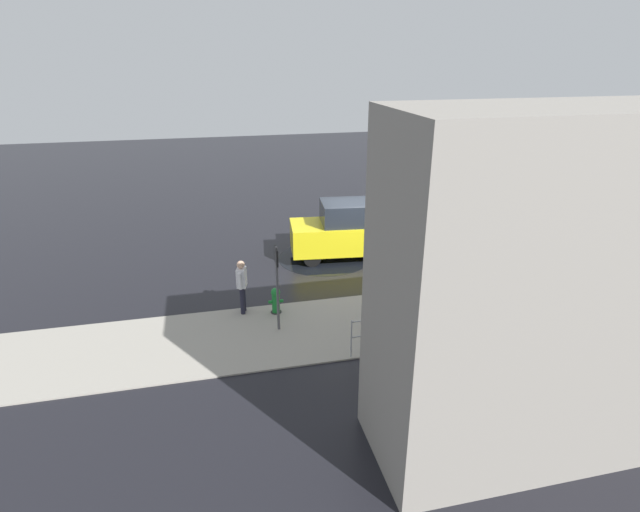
% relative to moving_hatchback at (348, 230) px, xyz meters
% --- Properties ---
extents(ground_plane, '(60.00, 60.00, 0.00)m').
position_rel_moving_hatchback_xyz_m(ground_plane, '(-0.29, 0.60, -1.03)').
color(ground_plane, black).
extents(kerb_strip, '(24.00, 3.20, 0.04)m').
position_rel_moving_hatchback_xyz_m(kerb_strip, '(-0.29, 4.80, -1.01)').
color(kerb_strip, gray).
rests_on(kerb_strip, ground).
extents(moving_hatchback, '(4.06, 2.10, 2.06)m').
position_rel_moving_hatchback_xyz_m(moving_hatchback, '(0.00, 0.00, 0.00)').
color(moving_hatchback, yellow).
rests_on(moving_hatchback, ground).
extents(delivery_truck, '(5.59, 2.74, 2.60)m').
position_rel_moving_hatchback_xyz_m(delivery_truck, '(-7.87, 1.71, 0.35)').
color(delivery_truck, '#513319').
rests_on(delivery_truck, ground).
extents(fire_hydrant, '(0.42, 0.31, 0.80)m').
position_rel_moving_hatchback_xyz_m(fire_hydrant, '(3.17, 3.69, -0.63)').
color(fire_hydrant, '#197A2D').
rests_on(fire_hydrant, ground).
extents(pedestrian, '(0.32, 0.55, 1.62)m').
position_rel_moving_hatchback_xyz_m(pedestrian, '(4.07, 3.45, -0.07)').
color(pedestrian, silver).
rests_on(pedestrian, ground).
extents(metal_railing, '(8.39, 0.04, 1.05)m').
position_rel_moving_hatchback_xyz_m(metal_railing, '(-2.45, 6.32, -0.30)').
color(metal_railing, '#B7BABF').
rests_on(metal_railing, ground).
extents(sign_post, '(0.07, 0.44, 2.40)m').
position_rel_moving_hatchback_xyz_m(sign_post, '(3.24, 4.62, 0.55)').
color(sign_post, '#4C4C51').
rests_on(sign_post, ground).
extents(puddle_patch, '(3.32, 3.32, 0.01)m').
position_rel_moving_hatchback_xyz_m(puddle_patch, '(0.88, -0.07, -1.02)').
color(puddle_patch, black).
rests_on(puddle_patch, ground).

